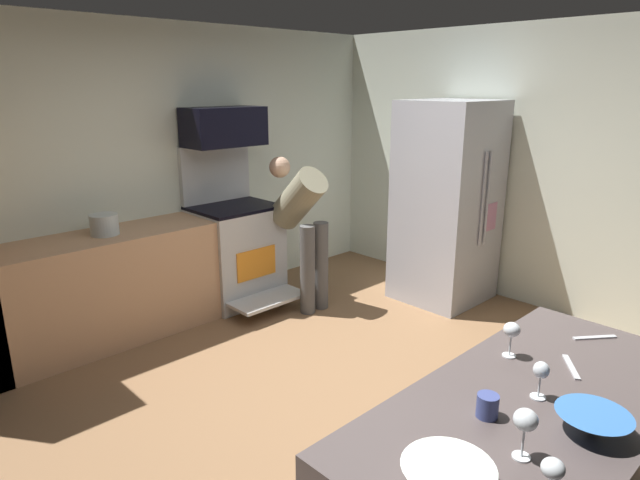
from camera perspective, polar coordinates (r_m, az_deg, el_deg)
ground_plane at (r=3.90m, az=2.65°, el=-16.21°), size 5.20×4.80×0.02m
wall_back at (r=5.24m, az=-16.17°, el=7.03°), size 5.20×0.12×2.60m
wall_right at (r=5.48m, az=21.62°, el=6.92°), size 0.12×4.80×2.60m
lower_cabinet_run at (r=4.77m, az=-22.86°, el=-5.07°), size 2.40×0.60×0.90m
oven_range at (r=5.36m, az=-8.85°, el=-1.04°), size 0.76×0.98×1.50m
microwave at (r=5.21m, az=-10.02°, el=11.61°), size 0.74×0.38×0.36m
refrigerator at (r=5.38m, az=13.14°, el=3.81°), size 0.82×0.80×1.92m
person_cook at (r=5.05m, az=-1.86°, el=2.08°), size 0.31×0.68×1.41m
mixing_bowl_large at (r=2.21m, az=26.64°, el=-16.78°), size 0.26×0.26×0.08m
mixing_bowl_small at (r=1.82m, az=13.22°, el=-23.00°), size 0.29×0.29×0.08m
wine_glass_near at (r=2.57m, az=19.44°, el=-9.01°), size 0.07×0.07×0.16m
wine_glass_mid at (r=1.94m, az=20.72°, el=-17.38°), size 0.08×0.08×0.18m
wine_glass_far at (r=1.80m, az=23.18°, el=-21.41°), size 0.07×0.07×0.16m
wine_glass_extra at (r=2.30m, az=22.14°, el=-12.73°), size 0.06×0.06×0.15m
mug_coffee at (r=2.16m, az=17.14°, el=-16.27°), size 0.08×0.08×0.09m
knife_chef at (r=2.62m, az=24.81°, el=-11.98°), size 0.18×0.14×0.01m
knife_paring at (r=2.95m, az=26.84°, el=-9.10°), size 0.18×0.15×0.01m
stock_pot at (r=4.68m, az=-21.67°, el=1.52°), size 0.22×0.22×0.17m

